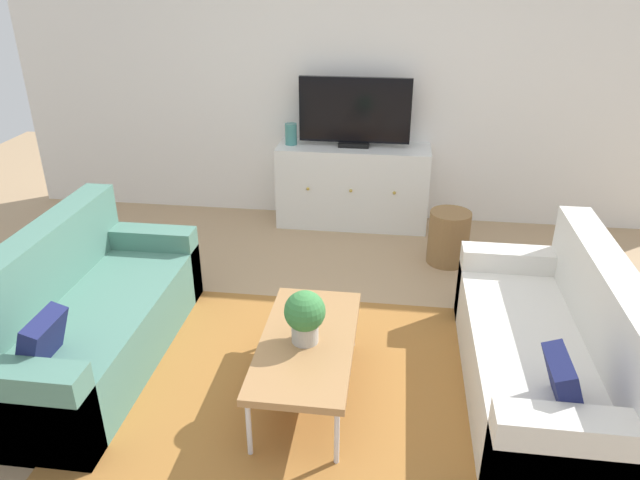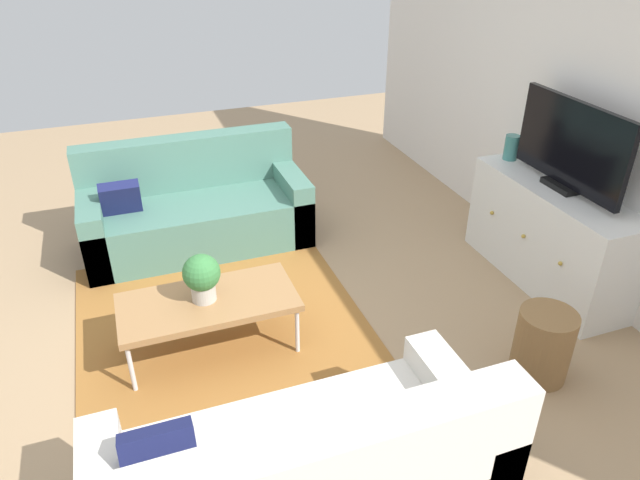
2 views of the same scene
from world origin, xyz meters
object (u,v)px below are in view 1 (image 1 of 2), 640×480
couch_left_side (79,321)px  coffee_table (307,344)px  potted_plant (305,315)px  couch_right_side (557,358)px  wicker_basket (449,237)px  tv_console (353,186)px  glass_vase (291,134)px  flat_screen_tv (355,112)px

couch_left_side → coffee_table: (1.46, -0.15, 0.08)m
coffee_table → potted_plant: 0.20m
couch_right_side → potted_plant: 1.45m
potted_plant → wicker_basket: potted_plant is taller
tv_console → wicker_basket: size_ratio=3.10×
couch_left_side → coffee_table: couch_left_side is taller
couch_right_side → glass_vase: size_ratio=9.23×
couch_left_side → potted_plant: size_ratio=5.78×
potted_plant → wicker_basket: bearing=63.4°
couch_right_side → potted_plant: bearing=-173.2°
wicker_basket → couch_left_side: bearing=-144.8°
flat_screen_tv → wicker_basket: flat_screen_tv is taller
potted_plant → glass_vase: size_ratio=1.60×
wicker_basket → tv_console: bearing=141.0°
couch_right_side → flat_screen_tv: size_ratio=1.79×
flat_screen_tv → couch_left_side: bearing=-122.3°
wicker_basket → flat_screen_tv: bearing=140.2°
tv_console → glass_vase: 0.76m
coffee_table → flat_screen_tv: (0.05, 2.55, 0.72)m
couch_left_side → potted_plant: bearing=-6.6°
glass_vase → wicker_basket: glass_vase is taller
glass_vase → flat_screen_tv: bearing=2.0°
wicker_basket → potted_plant: bearing=-116.6°
couch_left_side → flat_screen_tv: (1.51, 2.39, 0.79)m
coffee_table → glass_vase: size_ratio=5.61×
wicker_basket → glass_vase: bearing=154.2°
couch_right_side → glass_vase: 3.12m
couch_right_side → wicker_basket: size_ratio=3.97×
couch_right_side → wicker_basket: (-0.50, 1.68, -0.06)m
couch_left_side → wicker_basket: bearing=35.2°
wicker_basket → coffee_table: bearing=-116.5°
flat_screen_tv → glass_vase: 0.62m
couch_left_side → wicker_basket: couch_left_side is taller
couch_right_side → flat_screen_tv: bearing=119.6°
coffee_table → glass_vase: (-0.53, 2.53, 0.50)m
couch_right_side → wicker_basket: couch_right_side is taller
tv_console → wicker_basket: bearing=-39.0°
couch_left_side → flat_screen_tv: size_ratio=1.79×
glass_vase → couch_left_side: bearing=-111.4°
tv_console → potted_plant: bearing=-91.3°
tv_console → glass_vase: bearing=180.0°
couch_left_side → tv_console: size_ratio=1.28×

